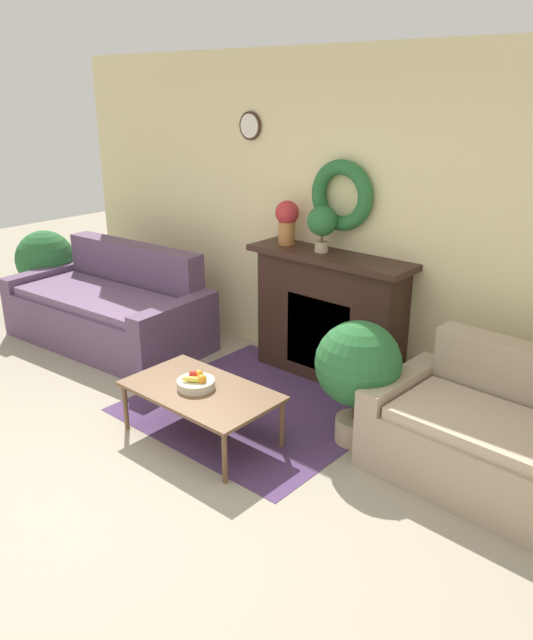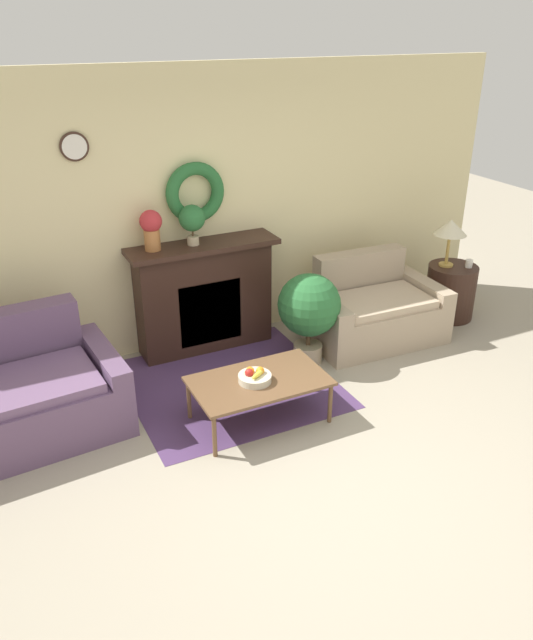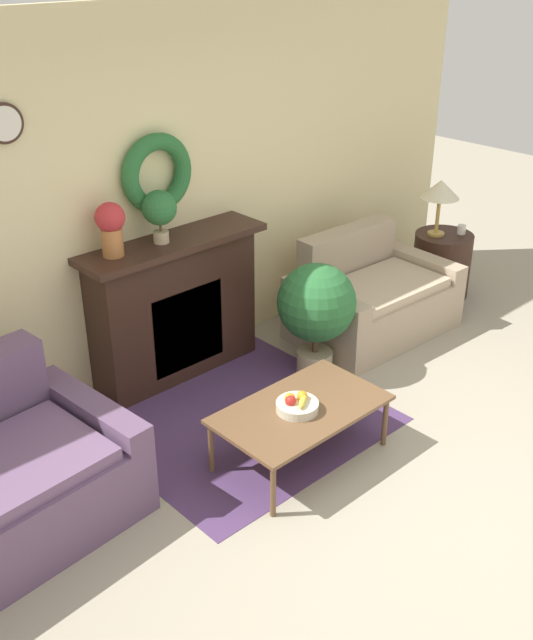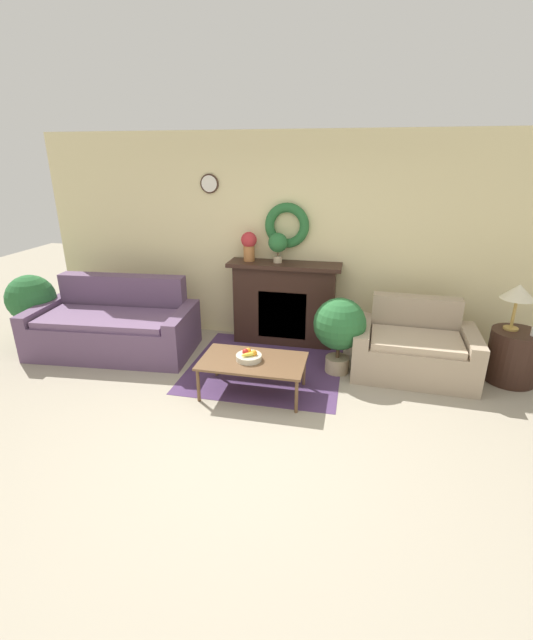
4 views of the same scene
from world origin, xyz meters
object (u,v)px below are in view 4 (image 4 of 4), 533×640
(potted_plant_on_mantel, at_px, (278,244))
(potted_plant_floor_by_couch, at_px, (31,300))
(fireplace, at_px, (284,303))
(potted_plant_floor_by_loveseat, at_px, (339,327))
(coffee_table, at_px, (253,363))
(fruit_bowl, at_px, (249,356))
(side_table_by_loveseat, at_px, (513,356))
(vase_on_mantel_left, at_px, (249,244))
(couch_left, at_px, (115,327))
(loveseat_right, at_px, (414,349))
(table_lamp, at_px, (518,293))

(potted_plant_on_mantel, distance_m, potted_plant_floor_by_couch, 3.40)
(fireplace, bearing_deg, potted_plant_floor_by_couch, -168.47)
(potted_plant_on_mantel, relative_size, potted_plant_floor_by_loveseat, 0.42)
(fireplace, height_order, coffee_table, fireplace)
(fruit_bowl, xyz_separation_m, side_table_by_loveseat, (2.82, 0.89, -0.13))
(vase_on_mantel_left, bearing_deg, couch_left, -155.52)
(fireplace, bearing_deg, potted_plant_on_mantel, -170.84)
(loveseat_right, distance_m, potted_plant_on_mantel, 2.09)
(potted_plant_on_mantel, bearing_deg, side_table_by_loveseat, -10.53)
(side_table_by_loveseat, height_order, potted_plant_on_mantel, potted_plant_on_mantel)
(coffee_table, bearing_deg, potted_plant_floor_by_couch, 167.18)
(vase_on_mantel_left, bearing_deg, fruit_bowl, -76.05)
(couch_left, height_order, side_table_by_loveseat, couch_left)
(potted_plant_on_mantel, bearing_deg, fruit_bowl, -91.22)
(fruit_bowl, relative_size, table_lamp, 0.52)
(side_table_by_loveseat, relative_size, table_lamp, 1.16)
(table_lamp, xyz_separation_m, potted_plant_on_mantel, (-2.72, 0.46, 0.33))
(potted_plant_floor_by_couch, bearing_deg, couch_left, -2.49)
(fireplace, bearing_deg, loveseat_right, -19.21)
(loveseat_right, bearing_deg, fireplace, 163.11)
(couch_left, distance_m, potted_plant_floor_by_loveseat, 2.88)
(fireplace, height_order, couch_left, fireplace)
(potted_plant_floor_by_couch, bearing_deg, table_lamp, 1.93)
(potted_plant_on_mantel, bearing_deg, potted_plant_floor_by_loveseat, -39.85)
(fireplace, xyz_separation_m, side_table_by_loveseat, (2.70, -0.53, -0.26))
(fruit_bowl, relative_size, potted_plant_floor_by_couch, 0.29)
(coffee_table, distance_m, side_table_by_loveseat, 2.92)
(vase_on_mantel_left, height_order, potted_plant_floor_by_couch, vase_on_mantel_left)
(fireplace, distance_m, fruit_bowl, 1.43)
(side_table_by_loveseat, height_order, vase_on_mantel_left, vase_on_mantel_left)
(side_table_by_loveseat, bearing_deg, vase_on_mantel_left, 170.38)
(coffee_table, distance_m, potted_plant_on_mantel, 1.72)
(fruit_bowl, height_order, vase_on_mantel_left, vase_on_mantel_left)
(coffee_table, bearing_deg, vase_on_mantel_left, 105.50)
(loveseat_right, bearing_deg, potted_plant_floor_by_loveseat, -166.74)
(couch_left, relative_size, vase_on_mantel_left, 5.61)
(fruit_bowl, distance_m, side_table_by_loveseat, 2.96)
(potted_plant_floor_by_couch, bearing_deg, potted_plant_on_mantel, 11.59)
(vase_on_mantel_left, xyz_separation_m, potted_plant_floor_by_couch, (-2.86, -0.69, -0.74))
(coffee_table, relative_size, vase_on_mantel_left, 2.93)
(fireplace, bearing_deg, coffee_table, -93.22)
(side_table_by_loveseat, bearing_deg, coffee_table, -162.30)
(fireplace, relative_size, fruit_bowl, 5.41)
(coffee_table, bearing_deg, side_table_by_loveseat, 17.70)
(coffee_table, xyz_separation_m, fruit_bowl, (-0.04, -0.00, 0.07))
(couch_left, distance_m, vase_on_mantel_left, 2.04)
(fireplace, relative_size, loveseat_right, 1.05)
(couch_left, height_order, potted_plant_on_mantel, potted_plant_on_mantel)
(couch_left, bearing_deg, potted_plant_floor_by_couch, 172.95)
(potted_plant_floor_by_couch, distance_m, potted_plant_floor_by_loveseat, 4.10)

